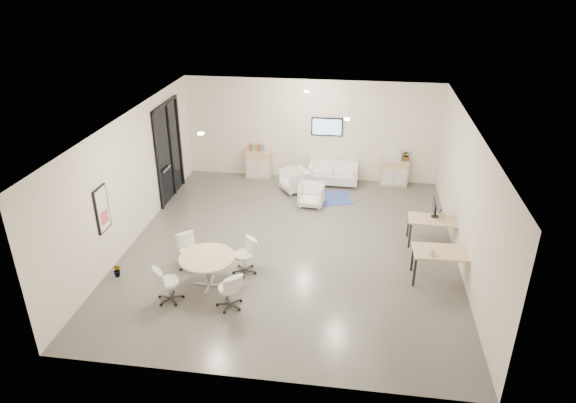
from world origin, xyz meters
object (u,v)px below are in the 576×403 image
Objects in this scene: sideboard_right at (394,173)px; loveseat at (333,174)px; armchair_right at (311,194)px; desk_rear at (435,222)px; desk_front at (446,254)px; armchair_left at (295,179)px; sideboard_left at (259,164)px; round_table at (207,260)px.

sideboard_right is 1.92m from loveseat.
armchair_right is 0.53× the size of desk_rear.
armchair_left is at bearing 129.97° from desk_front.
loveseat is 1.77m from armchair_right.
armchair_left is 0.53× the size of desk_front.
sideboard_right reaches higher than desk_front.
sideboard_right is (4.34, 0.01, -0.04)m from sideboard_left.
sideboard_right reaches higher than desk_rear.
sideboard_left is 0.67× the size of desk_rear.
sideboard_left is 0.75× the size of round_table.
desk_front is at bearing 10.45° from round_table.
sideboard_left reaches higher than armchair_left.
armchair_left is 5.84m from desk_front.
armchair_left is 1.07× the size of armchair_right.
sideboard_left is at bearing 132.78° from desk_front.
sideboard_left reaches higher than armchair_right.
sideboard_left reaches higher than round_table.
loveseat is 1.36m from armchair_left.
desk_rear is at bearing -34.97° from sideboard_left.
armchair_right is at bearing 67.40° from round_table.
desk_rear is (0.82, -3.62, 0.20)m from sideboard_right.
desk_rear is 1.11× the size of round_table.
armchair_left reaches higher than loveseat.
sideboard_right reaches higher than round_table.
sideboard_left reaches higher than sideboard_right.
sideboard_left is at bearing 90.91° from round_table.
armchair_left is 1.12m from armchair_right.
loveseat is (2.43, -0.15, -0.14)m from sideboard_left.
armchair_right reaches higher than desk_rear.
loveseat is at bearing 116.58° from desk_front.
desk_rear is at bearing -51.15° from loveseat.
sideboard_right is 0.54× the size of loveseat.
desk_rear is (3.26, -1.76, 0.26)m from armchair_right.
desk_front is (3.30, -3.40, 0.31)m from armchair_right.
armchair_left is (-1.13, -0.75, 0.07)m from loveseat.
armchair_left reaches higher than armchair_right.
loveseat is 2.02× the size of armchair_left.
sideboard_right is 0.69× the size of round_table.
round_table is at bearing -171.50° from desk_front.
desk_front is at bearing -42.41° from armchair_right.
sideboard_right is at bearing 40.81° from armchair_right.
sideboard_right is 3.71m from desk_rear.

